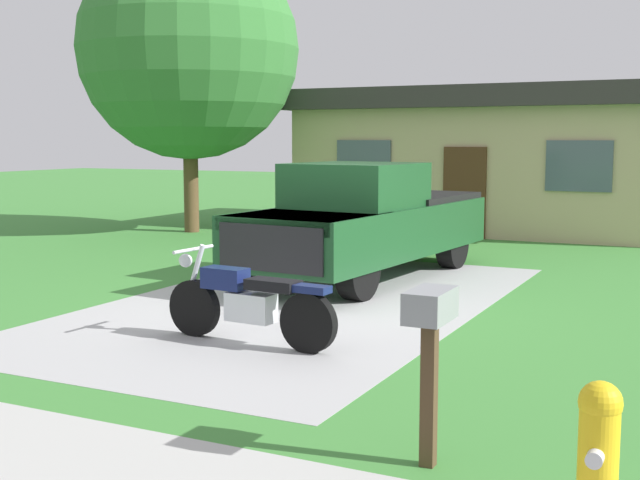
{
  "coord_description": "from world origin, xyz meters",
  "views": [
    {
      "loc": [
        5.29,
        -10.18,
        2.29
      ],
      "look_at": [
        0.28,
        0.02,
        0.9
      ],
      "focal_mm": 46.74,
      "sensor_mm": 36.0,
      "label": 1
    }
  ],
  "objects_px": {
    "pickup_truck": "(368,220)",
    "neighbor_house": "(493,158)",
    "motorcycle": "(248,302)",
    "shade_tree": "(189,49)",
    "mailbox": "(430,330)",
    "fire_hydrant": "(598,454)"
  },
  "relations": [
    {
      "from": "motorcycle",
      "to": "pickup_truck",
      "type": "bearing_deg",
      "value": 96.72
    },
    {
      "from": "mailbox",
      "to": "shade_tree",
      "type": "distance_m",
      "value": 15.69
    },
    {
      "from": "motorcycle",
      "to": "shade_tree",
      "type": "xyz_separation_m",
      "value": [
        -7.1,
        9.09,
        3.95
      ]
    },
    {
      "from": "pickup_truck",
      "to": "shade_tree",
      "type": "height_order",
      "value": "shade_tree"
    },
    {
      "from": "fire_hydrant",
      "to": "neighbor_house",
      "type": "distance_m",
      "value": 16.88
    },
    {
      "from": "mailbox",
      "to": "pickup_truck",
      "type": "bearing_deg",
      "value": 115.92
    },
    {
      "from": "pickup_truck",
      "to": "motorcycle",
      "type": "bearing_deg",
      "value": -83.28
    },
    {
      "from": "mailbox",
      "to": "shade_tree",
      "type": "xyz_separation_m",
      "value": [
        -10.05,
        11.55,
        3.45
      ]
    },
    {
      "from": "pickup_truck",
      "to": "neighbor_house",
      "type": "distance_m",
      "value": 8.55
    },
    {
      "from": "motorcycle",
      "to": "fire_hydrant",
      "type": "xyz_separation_m",
      "value": [
        4.14,
        -2.84,
        -0.05
      ]
    },
    {
      "from": "mailbox",
      "to": "shade_tree",
      "type": "height_order",
      "value": "shade_tree"
    },
    {
      "from": "shade_tree",
      "to": "neighbor_house",
      "type": "bearing_deg",
      "value": 33.19
    },
    {
      "from": "mailbox",
      "to": "motorcycle",
      "type": "bearing_deg",
      "value": 140.24
    },
    {
      "from": "motorcycle",
      "to": "pickup_truck",
      "type": "relative_size",
      "value": 0.38
    },
    {
      "from": "pickup_truck",
      "to": "fire_hydrant",
      "type": "relative_size",
      "value": 6.63
    },
    {
      "from": "motorcycle",
      "to": "neighbor_house",
      "type": "relative_size",
      "value": 0.23
    },
    {
      "from": "pickup_truck",
      "to": "neighbor_house",
      "type": "relative_size",
      "value": 0.6
    },
    {
      "from": "fire_hydrant",
      "to": "shade_tree",
      "type": "distance_m",
      "value": 16.87
    },
    {
      "from": "motorcycle",
      "to": "mailbox",
      "type": "bearing_deg",
      "value": -39.76
    },
    {
      "from": "fire_hydrant",
      "to": "motorcycle",
      "type": "bearing_deg",
      "value": 145.56
    },
    {
      "from": "fire_hydrant",
      "to": "mailbox",
      "type": "height_order",
      "value": "mailbox"
    },
    {
      "from": "fire_hydrant",
      "to": "shade_tree",
      "type": "xyz_separation_m",
      "value": [
        -11.24,
        11.93,
        4.0
      ]
    }
  ]
}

